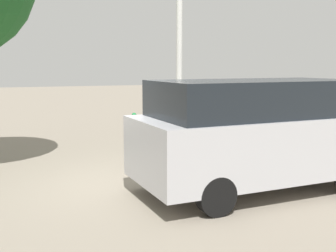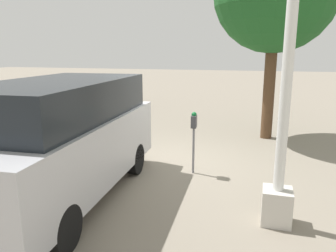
# 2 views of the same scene
# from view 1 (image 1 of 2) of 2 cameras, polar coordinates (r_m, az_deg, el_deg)

# --- Properties ---
(ground_plane) EXTENTS (80.00, 80.00, 0.00)m
(ground_plane) POSITION_cam_1_polar(r_m,az_deg,el_deg) (8.81, -6.45, -7.49)
(ground_plane) COLOR gray
(parking_meter_near) EXTENTS (0.21, 0.12, 1.35)m
(parking_meter_near) POSITION_cam_1_polar(r_m,az_deg,el_deg) (9.24, -4.59, -0.38)
(parking_meter_near) COLOR gray
(parking_meter_near) RESTS_ON ground
(lamp_post) EXTENTS (0.44, 0.44, 6.42)m
(lamp_post) POSITION_cam_1_polar(r_m,az_deg,el_deg) (11.29, 1.52, 6.96)
(lamp_post) COLOR beige
(lamp_post) RESTS_ON ground
(parked_van) EXTENTS (4.84, 2.31, 2.11)m
(parked_van) POSITION_cam_1_polar(r_m,az_deg,el_deg) (8.13, 12.11, -0.75)
(parked_van) COLOR #B2B2B7
(parked_van) RESTS_ON ground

